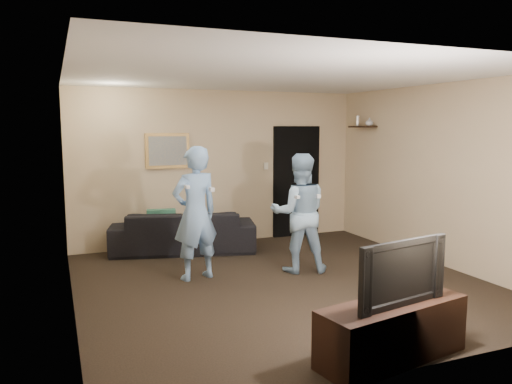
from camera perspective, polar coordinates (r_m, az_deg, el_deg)
name	(u,v)px	position (r m, az deg, el deg)	size (l,w,h in m)	color
ground	(281,283)	(6.51, 2.87, -10.31)	(5.00, 5.00, 0.00)	black
ceiling	(282,76)	(6.23, 3.03, 13.10)	(5.00, 5.00, 0.04)	silver
wall_back	(220,167)	(8.56, -4.16, 2.83)	(5.00, 0.04, 2.60)	tan
wall_front	(416,214)	(4.13, 17.78, -2.43)	(5.00, 0.04, 2.60)	tan
wall_left	(68,192)	(5.66, -20.65, 0.02)	(0.04, 5.00, 2.60)	tan
wall_right	(439,175)	(7.64, 20.21, 1.84)	(0.04, 5.00, 2.60)	tan
sofa	(183,231)	(8.10, -8.32, -4.43)	(2.26, 0.88, 0.66)	black
throw_pillow	(161,223)	(8.00, -10.76, -3.53)	(0.44, 0.14, 0.44)	#1A503D
painting_frame	(168,151)	(8.28, -10.08, 4.66)	(0.72, 0.05, 0.57)	olive
painting_canvas	(168,151)	(8.26, -10.04, 4.66)	(0.62, 0.01, 0.47)	slate
doorway	(296,181)	(9.11, 4.63, 1.21)	(0.90, 0.06, 2.00)	black
light_switch	(266,166)	(8.83, 1.15, 2.99)	(0.08, 0.02, 0.12)	silver
wall_shelf	(362,127)	(8.95, 12.07, 7.31)	(0.20, 0.60, 0.03)	black
shelf_vase	(369,122)	(8.79, 12.83, 7.83)	(0.13, 0.13, 0.14)	silver
shelf_figurine	(358,121)	(9.08, 11.54, 7.98)	(0.06, 0.06, 0.18)	silver
tv_console	(392,331)	(4.58, 15.30, -15.07)	(1.40, 0.45, 0.50)	black
television	(394,271)	(4.41, 15.54, -8.66)	(0.98, 0.13, 0.56)	black
wii_player_left	(195,213)	(6.52, -6.96, -2.43)	(0.71, 0.57, 1.74)	#7CA8D8
wii_player_right	(299,213)	(6.86, 4.96, -2.40)	(0.94, 0.83, 1.63)	#8AAECA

